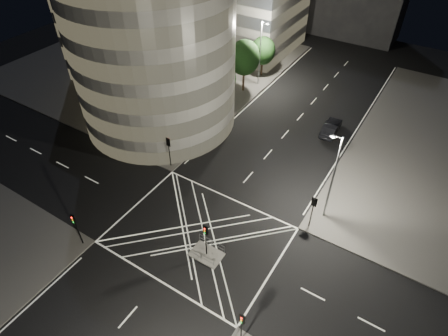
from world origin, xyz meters
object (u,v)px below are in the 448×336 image
Objects in this scene: traffic_signal_fl at (169,147)px; street_lamp_right_far at (333,176)px; sedan at (331,128)px; traffic_signal_nr at (242,324)px; street_lamp_left_far at (260,52)px; traffic_signal_island at (206,235)px; street_lamp_left_near at (190,105)px; central_island at (207,254)px; traffic_signal_nl at (76,224)px; traffic_signal_fr at (313,207)px.

street_lamp_right_far is at bearing 6.88° from traffic_signal_fl.
sedan is at bearing 107.26° from street_lamp_right_far.
street_lamp_left_far is (-18.24, 36.80, 2.63)m from traffic_signal_nr.
traffic_signal_island is 25.26m from sedan.
traffic_signal_nr and traffic_signal_island have the same top height.
street_lamp_left_near is at bearing 35.53° from sedan.
traffic_signal_fl is 5.86m from street_lamp_left_near.
traffic_signal_nr is at bearing -37.93° from central_island.
traffic_signal_island reaches higher than sedan.
traffic_signal_nl is 0.40× the size of street_lamp_right_far.
traffic_signal_nr reaches higher than central_island.
street_lamp_left_far is at bearing 90.99° from traffic_signal_nl.
traffic_signal_fl is 0.40× the size of street_lamp_left_near.
central_island is 0.75× the size of traffic_signal_island.
traffic_signal_fl and traffic_signal_fr have the same top height.
street_lamp_left_near is 19.00m from sedan.
traffic_signal_fr and traffic_signal_nr have the same top height.
traffic_signal_fl and traffic_signal_island have the same top height.
traffic_signal_fl is 0.80× the size of sedan.
street_lamp_right_far is at bearing 87.70° from traffic_signal_nr.
traffic_signal_fr is 0.40× the size of street_lamp_right_far.
street_lamp_right_far is (0.64, 15.80, 2.63)m from traffic_signal_nr.
street_lamp_right_far reaches higher than traffic_signal_fl.
traffic_signal_nr is at bearing -37.69° from traffic_signal_fl.
traffic_signal_fr is 0.40× the size of street_lamp_left_near.
central_island is 0.75× the size of traffic_signal_nl.
central_island is at bearing 26.14° from traffic_signal_nl.
traffic_signal_nr is at bearing -63.64° from street_lamp_left_far.
traffic_signal_fl is at bearing -88.43° from street_lamp_left_far.
street_lamp_left_near reaches higher than traffic_signal_nr.
street_lamp_left_far reaches higher than traffic_signal_island.
traffic_signal_island is 0.80× the size of sedan.
traffic_signal_fl is 1.00× the size of traffic_signal_nl.
traffic_signal_nr is 41.15m from street_lamp_left_far.
street_lamp_left_far is 28.23m from street_lamp_right_far.
traffic_signal_fl reaches higher than central_island.
street_lamp_left_far is (-0.64, 23.20, 2.63)m from traffic_signal_fl.
sedan is at bearing 83.31° from central_island.
street_lamp_left_near is 18.00m from street_lamp_left_far.
central_island is 0.30× the size of street_lamp_left_near.
street_lamp_left_near is at bearing 170.97° from street_lamp_right_far.
traffic_signal_fr is 1.00× the size of traffic_signal_nr.
traffic_signal_island is at bearing 80.17° from sedan.
traffic_signal_fr is 0.80× the size of sedan.
street_lamp_left_far is (-0.64, 36.80, 2.63)m from traffic_signal_nl.
street_lamp_left_far is at bearing 116.36° from traffic_signal_nr.
street_lamp_left_near reaches higher than traffic_signal_island.
traffic_signal_nl is at bearing 62.48° from sedan.
street_lamp_left_far reaches higher than sedan.
street_lamp_right_far is 2.00× the size of sedan.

